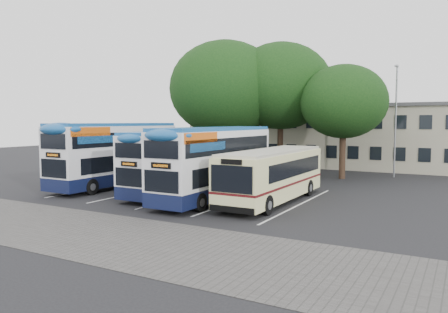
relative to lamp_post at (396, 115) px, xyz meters
name	(u,v)px	position (x,y,z in m)	size (l,w,h in m)	color
ground	(201,215)	(-6.00, -19.97, -5.08)	(120.00, 120.00, 0.00)	black
paving_strip	(95,233)	(-8.00, -24.97, -5.08)	(40.00, 6.00, 0.01)	#595654
bay_lines	(193,194)	(-9.75, -14.97, -5.08)	(14.12, 11.00, 0.01)	silver
depot_building	(343,135)	(-6.00, 7.02, -1.93)	(32.40, 8.40, 6.20)	#ACA28A
lamp_post	(396,115)	(0.00, 0.00, 0.00)	(0.25, 1.05, 9.06)	gray
tree_left	(225,89)	(-13.71, -3.76, 2.36)	(9.86, 9.86, 11.65)	black
tree_mid	(281,86)	(-9.27, -1.74, 2.54)	(8.89, 8.89, 11.42)	black
tree_right	(344,102)	(-3.49, -2.93, 1.02)	(6.85, 6.85, 9.03)	black
bus_dd_left	(117,152)	(-16.29, -14.77, -2.64)	(2.59, 10.66, 4.44)	#10173A
bus_dd_mid	(180,159)	(-10.62, -15.13, -2.90)	(2.30, 9.50, 3.96)	#10173A
bus_dd_right	(215,160)	(-7.62, -15.92, -2.75)	(2.46, 10.16, 4.23)	#10173A
bus_single	(274,172)	(-4.37, -14.88, -3.40)	(2.53, 9.95, 2.97)	#F8F4A5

